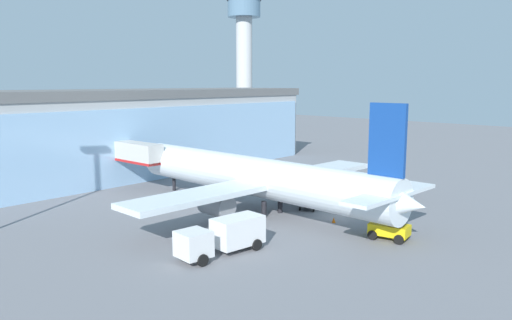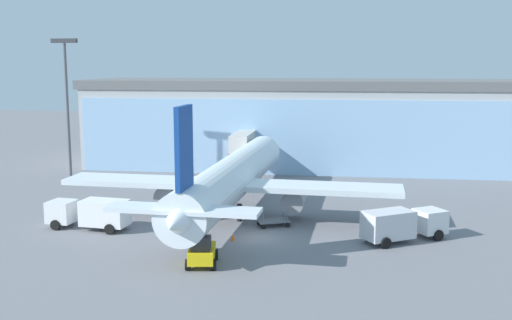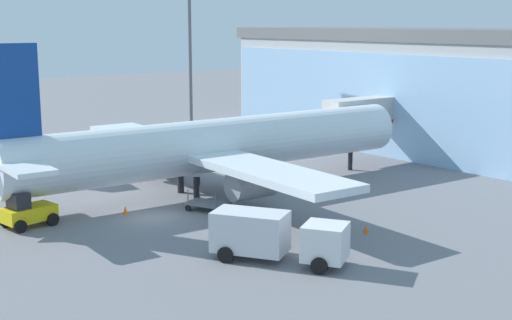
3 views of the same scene
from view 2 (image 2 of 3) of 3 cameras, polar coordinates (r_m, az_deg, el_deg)
ground at (r=50.07m, az=0.22°, el=-7.44°), size 240.00×240.00×0.00m
terminal_building at (r=84.47m, az=4.68°, el=3.54°), size 61.72×18.91×12.07m
jet_bridge at (r=76.09m, az=-1.01°, el=1.73°), size 2.62×11.21×5.82m
apron_light_mast at (r=74.64m, az=-17.57°, el=5.68°), size 3.20×0.40×17.18m
airplane at (r=56.72m, az=-2.33°, el=-1.79°), size 31.71×36.68×11.45m
catering_truck at (r=54.28m, az=-15.45°, el=-4.85°), size 7.44×2.94×2.65m
fuel_truck at (r=50.23m, az=13.73°, el=-5.92°), size 7.26×5.95×2.65m
baggage_cart at (r=53.49m, az=1.66°, el=-5.80°), size 3.21×2.62×1.50m
pushback_tug at (r=43.48m, az=-5.18°, el=-8.74°), size 2.68×3.48×2.30m
safety_cone_nose at (r=49.37m, az=-2.22°, el=-7.36°), size 0.36×0.36×0.55m
safety_cone_wingtip at (r=57.97m, az=12.42°, el=-5.06°), size 0.36×0.36×0.55m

